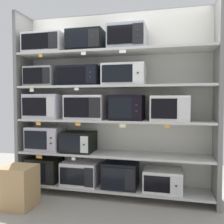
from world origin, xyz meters
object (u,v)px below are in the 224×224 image
at_px(microwave_6, 46,106).
at_px(microwave_13, 47,45).
at_px(microwave_4, 46,138).
at_px(shipping_carton, 20,187).
at_px(microwave_3, 163,180).
at_px(microwave_14, 87,42).
at_px(microwave_8, 127,107).
at_px(microwave_5, 79,142).
at_px(microwave_15, 127,38).
at_px(microwave_9, 170,108).
at_px(microwave_0, 45,169).
at_px(microwave_2, 120,174).
at_px(microwave_12, 124,75).
at_px(microwave_11, 80,76).
at_px(microwave_1, 81,172).
at_px(microwave_10, 43,77).
at_px(microwave_7, 86,107).

distance_m(microwave_6, microwave_13, 0.87).
bearing_deg(microwave_4, microwave_6, 2.13).
bearing_deg(shipping_carton, microwave_3, 19.55).
bearing_deg(microwave_14, microwave_8, -0.00).
bearing_deg(microwave_3, microwave_5, -179.98).
bearing_deg(microwave_15, microwave_9, -0.01).
distance_m(microwave_0, microwave_5, 0.67).
relative_size(microwave_2, microwave_12, 0.83).
relative_size(microwave_2, microwave_11, 0.80).
xyz_separation_m(microwave_0, microwave_1, (0.56, 0.00, -0.01)).
relative_size(microwave_5, microwave_12, 0.77).
bearing_deg(microwave_12, microwave_15, 0.33).
bearing_deg(shipping_carton, microwave_13, 84.17).
distance_m(microwave_13, shipping_carton, 1.92).
relative_size(microwave_4, microwave_15, 1.04).
distance_m(microwave_0, microwave_10, 1.32).
relative_size(microwave_3, shipping_carton, 0.98).
bearing_deg(microwave_2, microwave_7, -180.00).
relative_size(microwave_15, shipping_carton, 0.95).
height_order(microwave_0, microwave_6, microwave_6).
height_order(microwave_3, microwave_12, microwave_12).
distance_m(microwave_0, microwave_11, 1.43).
xyz_separation_m(microwave_6, microwave_10, (-0.04, -0.00, 0.42)).
bearing_deg(microwave_11, microwave_13, -180.00).
height_order(microwave_0, microwave_12, microwave_12).
relative_size(microwave_4, shipping_carton, 0.99).
height_order(microwave_5, microwave_11, microwave_11).
relative_size(microwave_12, microwave_14, 1.14).
relative_size(microwave_1, microwave_5, 1.16).
bearing_deg(microwave_12, microwave_0, -180.00).
bearing_deg(microwave_5, microwave_14, 0.04).
relative_size(microwave_3, microwave_6, 0.96).
height_order(microwave_1, shipping_carton, shipping_carton).
distance_m(microwave_3, microwave_4, 1.72).
xyz_separation_m(microwave_1, microwave_10, (-0.57, -0.00, 1.33)).
distance_m(microwave_6, microwave_10, 0.42).
bearing_deg(microwave_13, microwave_7, -0.00).
bearing_deg(microwave_0, microwave_3, 0.01).
bearing_deg(microwave_9, microwave_13, -180.00).
height_order(microwave_5, microwave_13, microwave_13).
bearing_deg(microwave_1, microwave_15, -0.01).
bearing_deg(microwave_4, microwave_10, -179.67).
bearing_deg(microwave_15, microwave_7, -179.98).
bearing_deg(microwave_15, microwave_10, -179.99).
height_order(microwave_3, microwave_4, microwave_4).
relative_size(microwave_2, microwave_8, 1.04).
relative_size(microwave_2, microwave_5, 1.08).
height_order(microwave_6, microwave_11, microwave_11).
height_order(microwave_8, microwave_12, microwave_12).
distance_m(microwave_1, microwave_12, 1.47).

